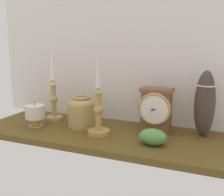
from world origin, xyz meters
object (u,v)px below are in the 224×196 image
(candlestick_tall_left, at_px, (98,108))
(tall_ceramic_vase, at_px, (205,104))
(brass_vase_jar, at_px, (82,111))
(pillar_candle_front, at_px, (35,114))
(candlestick_tall_center, at_px, (53,94))
(mantel_clock, at_px, (156,110))

(candlestick_tall_left, bearing_deg, tall_ceramic_vase, 19.85)
(candlestick_tall_left, relative_size, tall_ceramic_vase, 1.43)
(brass_vase_jar, xyz_separation_m, pillar_candle_front, (-0.18, -0.07, -0.01))
(brass_vase_jar, relative_size, tall_ceramic_vase, 0.53)
(brass_vase_jar, height_order, tall_ceramic_vase, tall_ceramic_vase)
(candlestick_tall_center, relative_size, pillar_candle_front, 3.44)
(brass_vase_jar, bearing_deg, pillar_candle_front, -159.75)
(mantel_clock, distance_m, pillar_candle_front, 0.50)
(pillar_candle_front, bearing_deg, brass_vase_jar, 20.25)
(mantel_clock, distance_m, tall_ceramic_vase, 0.18)
(candlestick_tall_center, xyz_separation_m, brass_vase_jar, (0.16, -0.03, -0.05))
(pillar_candle_front, bearing_deg, tall_ceramic_vase, 11.80)
(pillar_candle_front, bearing_deg, mantel_clock, 13.34)
(candlestick_tall_left, bearing_deg, brass_vase_jar, 149.35)
(tall_ceramic_vase, bearing_deg, pillar_candle_front, -168.20)
(mantel_clock, xyz_separation_m, candlestick_tall_left, (-0.20, -0.11, 0.02))
(candlestick_tall_left, distance_m, pillar_candle_front, 0.30)
(mantel_clock, relative_size, brass_vase_jar, 1.33)
(mantel_clock, relative_size, candlestick_tall_center, 0.50)
(tall_ceramic_vase, bearing_deg, candlestick_tall_left, -160.15)
(mantel_clock, bearing_deg, tall_ceramic_vase, 7.46)
(candlestick_tall_center, height_order, tall_ceramic_vase, candlestick_tall_center)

